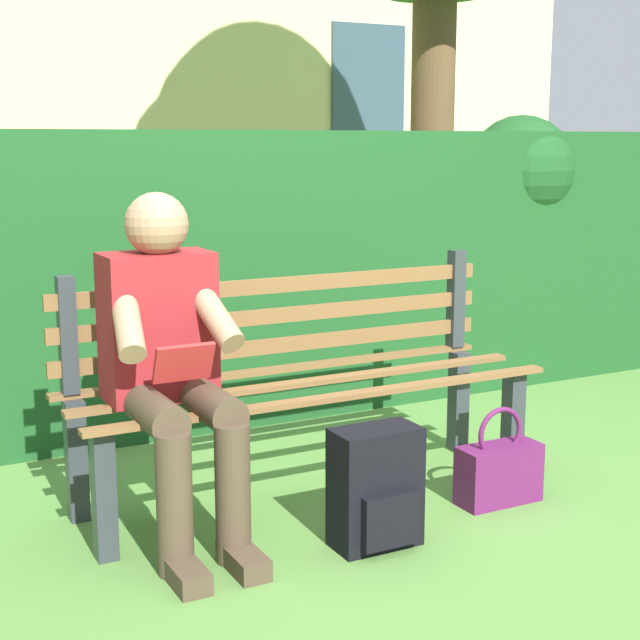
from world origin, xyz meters
name	(u,v)px	position (x,y,z in m)	size (l,w,h in m)	color
ground	(308,496)	(0.00, 0.00, 0.00)	(60.00, 60.00, 0.00)	#517F38
park_bench	(298,376)	(0.00, -0.09, 0.47)	(1.86, 0.54, 0.90)	#2D3338
person_seated	(170,358)	(0.58, 0.10, 0.64)	(0.44, 0.73, 1.20)	maroon
hedge_backdrop	(261,265)	(-0.37, -1.26, 0.74)	(5.37, 0.75, 1.51)	#19471E
backpack	(377,489)	(0.00, 0.51, 0.20)	(0.30, 0.24, 0.42)	black
handbag	(499,471)	(-0.62, 0.40, 0.13)	(0.33, 0.14, 0.38)	#59194C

